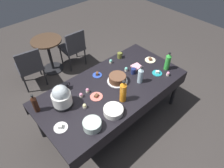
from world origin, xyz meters
The scene contains 28 objects.
ground centered at (0.00, 0.00, 0.00)m, with size 9.00×9.00×0.00m, color #383330.
potluck_table centered at (0.00, 0.00, 0.69)m, with size 2.20×1.10×0.75m.
frosted_layer_cake centered at (0.13, 0.03, 0.80)m, with size 0.30×0.30×0.11m.
slow_cooker centered at (-0.70, 0.18, 0.90)m, with size 0.26×0.26×0.33m.
glass_salad_bowl centered at (-0.64, -0.36, 0.80)m, with size 0.22×0.22×0.10m, color #B2C6BC.
ceramic_snack_bowl centered at (-0.31, -0.36, 0.79)m, with size 0.25×0.25×0.08m, color silver.
dessert_plate_white centered at (-0.92, -0.11, 0.76)m, with size 0.17×0.17×0.05m.
dessert_plate_teal centered at (0.71, -0.25, 0.76)m, with size 0.15×0.15×0.05m.
dessert_plate_coral centered at (-0.29, -0.01, 0.76)m, with size 0.17×0.17×0.04m.
dessert_plate_cobalt centered at (0.00, 0.34, 0.76)m, with size 0.14×0.14×0.05m.
dessert_plate_cream centered at (0.90, 0.04, 0.76)m, with size 0.18×0.18×0.04m.
cupcake_mint centered at (0.40, 0.11, 0.78)m, with size 0.05×0.05×0.07m.
cupcake_lemon centered at (-0.33, 0.15, 0.78)m, with size 0.05×0.05×0.07m.
cupcake_cocoa centered at (-0.45, 0.13, 0.78)m, with size 0.05×0.05×0.07m.
cupcake_vanilla centered at (0.80, -0.39, 0.78)m, with size 0.05×0.05×0.07m.
cupcake_rose centered at (-0.53, -0.05, 0.78)m, with size 0.05×0.05×0.07m.
cupcake_berry centered at (0.36, 0.43, 0.78)m, with size 0.05×0.05×0.07m.
soda_bottle_orange_juice centered at (-0.07, -0.29, 0.91)m, with size 0.09×0.09×0.34m.
soda_bottle_water centered at (0.37, -0.20, 0.88)m, with size 0.08×0.08×0.28m.
soda_bottle_cola centered at (-1.00, 0.32, 0.88)m, with size 0.07×0.07×0.28m.
soda_bottle_lime_soda centered at (0.91, -0.28, 0.89)m, with size 0.08×0.08×0.31m.
coffee_mug_navy centered at (0.44, 0.00, 0.80)m, with size 0.11×0.07×0.09m.
coffee_mug_olive centered at (0.57, 0.43, 0.80)m, with size 0.12×0.08×0.10m.
coffee_mug_black centered at (-0.52, 0.41, 0.80)m, with size 0.13×0.09×0.10m.
paper_napkin_stack centered at (0.59, 0.07, 0.76)m, with size 0.14×0.14×0.02m, color pink.
maroon_chair_left centered at (-0.56, 1.63, 0.49)m, with size 0.50×0.50×0.85m.
maroon_chair_right centered at (0.40, 1.63, 0.49)m, with size 0.46×0.46×0.85m.
round_cafe_table centered at (-0.05, 1.85, 0.50)m, with size 0.60×0.60×0.72m.
Camera 1 is at (-1.39, -1.52, 2.74)m, focal length 31.87 mm.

